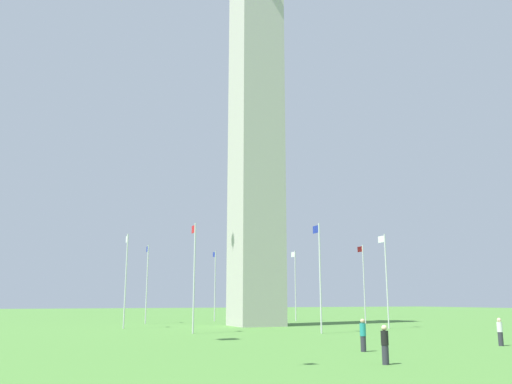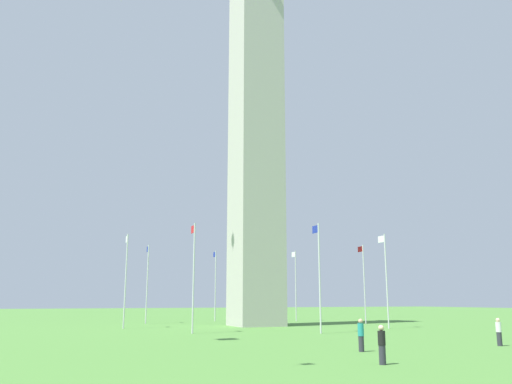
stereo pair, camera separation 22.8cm
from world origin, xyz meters
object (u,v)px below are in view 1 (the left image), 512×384
flagpole_e (126,276)px  person_teal_shirt (363,335)px  flagpole_w (364,280)px  flagpole_n (215,282)px  obelisk_monument (256,122)px  flagpole_se (194,272)px  flagpole_sw (386,276)px  person_white_shirt (500,332)px  flagpole_nw (295,282)px  flagpole_s (320,272)px  person_black_shirt (385,345)px  flagpole_ne (147,280)px

flagpole_e → person_teal_shirt: flagpole_e is taller
flagpole_w → flagpole_n: bearing=45.0°
flagpole_n → flagpole_w: (-13.72, -13.72, 0.00)m
obelisk_monument → flagpole_n: size_ratio=4.97×
flagpole_se → flagpole_sw: same height
flagpole_w → person_white_shirt: bearing=160.8°
obelisk_monument → flagpole_nw: size_ratio=4.97×
flagpole_se → person_white_shirt: flagpole_se is taller
flagpole_sw → flagpole_w: same height
flagpole_s → person_teal_shirt: flagpole_s is taller
obelisk_monument → person_teal_shirt: obelisk_monument is taller
flagpole_e → person_black_shirt: (-33.26, -5.61, -4.12)m
flagpole_e → flagpole_s: 19.40m
obelisk_monument → flagpole_nw: obelisk_monument is taller
flagpole_se → flagpole_e: bearing=22.5°
flagpole_s → flagpole_sw: bearing=-67.5°
flagpole_s → person_teal_shirt: (-14.39, 5.71, -4.09)m
obelisk_monument → flagpole_w: (0.05, -13.72, -17.59)m
person_black_shirt → obelisk_monument: bearing=-20.6°
flagpole_n → flagpole_ne: size_ratio=1.00×
flagpole_sw → person_white_shirt: (-18.59, 5.81, -4.13)m
person_teal_shirt → flagpole_s: bearing=-20.2°
flagpole_n → person_white_shirt: 42.39m
obelisk_monument → flagpole_e: bearing=89.8°
flagpole_w → person_teal_shirt: flagpole_w is taller
flagpole_se → person_white_shirt: 23.40m
flagpole_se → flagpole_nw: bearing=-45.0°
flagpole_w → person_teal_shirt: bearing=145.3°
flagpole_se → flagpole_s: 10.50m
flagpole_w → person_teal_shirt: size_ratio=5.35×
obelisk_monument → flagpole_ne: size_ratio=4.97×
flagpole_ne → flagpole_n: bearing=-67.5°
flagpole_s → person_white_shirt: size_ratio=5.59×
flagpole_w → flagpole_e: bearing=90.0°
flagpole_n → flagpole_nw: bearing=-112.5°
flagpole_n → person_white_shirt: (-42.01, -3.89, -4.13)m
flagpole_w → flagpole_nw: bearing=22.5°
flagpole_sw → flagpole_w: 10.50m
flagpole_ne → person_black_shirt: bearing=-177.9°
flagpole_s → person_white_shirt: bearing=-165.0°
flagpole_sw → person_teal_shirt: 24.36m
flagpole_n → person_teal_shirt: flagpole_n is taller
flagpole_e → flagpole_nw: size_ratio=1.00×
flagpole_se → person_black_shirt: 23.97m
obelisk_monument → flagpole_sw: bearing=-134.8°
flagpole_se → flagpole_w: 25.35m
flagpole_se → flagpole_s: size_ratio=1.00×
flagpole_ne → person_white_shirt: flagpole_ne is taller
flagpole_e → person_teal_shirt: 29.51m
flagpole_sw → person_black_shirt: bearing=142.9°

